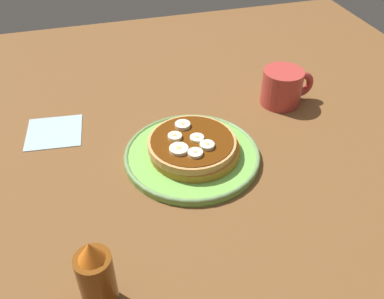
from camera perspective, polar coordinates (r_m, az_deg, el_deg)
name	(u,v)px	position (r cm, az deg, el deg)	size (l,w,h in cm)	color
ground_plane	(192,164)	(81.27, 0.00, -2.00)	(140.00, 140.00, 3.00)	brown
plate	(192,155)	(79.76, 0.00, -0.74)	(25.61, 25.61, 1.54)	#72B74C
pancake_stack	(194,146)	(78.65, 0.29, 0.48)	(16.95, 17.45, 3.17)	#AA7625
banana_slice_0	(196,137)	(77.90, 0.60, 1.70)	(2.61, 2.61, 0.70)	#EBEFC5
banana_slice_1	(195,153)	(74.06, 0.44, -0.52)	(2.68, 2.68, 0.84)	#F9EFC2
banana_slice_2	(183,125)	(80.72, -1.27, 3.29)	(2.95, 2.95, 0.92)	beige
banana_slice_3	(179,149)	(74.90, -1.79, 0.01)	(3.41, 3.41, 0.89)	#F9EBBF
banana_slice_4	(207,146)	(75.79, 2.03, 0.54)	(2.67, 2.67, 0.89)	#ECE8C2
banana_slice_5	(175,137)	(77.84, -2.32, 1.72)	(2.61, 2.61, 0.89)	#FAEBB8
coffee_mug	(283,86)	(96.15, 12.19, 8.29)	(12.07, 8.82, 7.95)	#B23833
napkin	(54,132)	(91.14, -18.06, 2.27)	(11.00, 11.00, 0.30)	#99B2BF
syrup_bottle	(96,278)	(57.09, -12.73, -16.52)	(4.74, 4.74, 12.38)	brown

